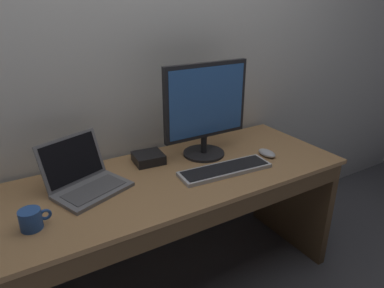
{
  "coord_description": "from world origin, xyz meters",
  "views": [
    {
      "loc": [
        -0.72,
        -1.37,
        1.54
      ],
      "look_at": [
        0.1,
        0.0,
        0.87
      ],
      "focal_mm": 32.58,
      "sensor_mm": 36.0,
      "label": 1
    }
  ],
  "objects_px": {
    "external_monitor": "(206,108)",
    "wired_keyboard": "(225,170)",
    "laptop_space_gray": "(85,179)",
    "external_drive_box": "(148,158)",
    "coffee_mug": "(31,219)",
    "computer_mouse": "(267,153)"
  },
  "relations": [
    {
      "from": "external_monitor",
      "to": "wired_keyboard",
      "type": "xyz_separation_m",
      "value": [
        -0.02,
        -0.22,
        -0.27
      ]
    },
    {
      "from": "laptop_space_gray",
      "to": "external_drive_box",
      "type": "relative_size",
      "value": 2.58
    },
    {
      "from": "wired_keyboard",
      "to": "coffee_mug",
      "type": "relative_size",
      "value": 4.17
    },
    {
      "from": "external_drive_box",
      "to": "coffee_mug",
      "type": "relative_size",
      "value": 1.29
    },
    {
      "from": "wired_keyboard",
      "to": "coffee_mug",
      "type": "xyz_separation_m",
      "value": [
        -0.91,
        -0.01,
        0.03
      ]
    },
    {
      "from": "laptop_space_gray",
      "to": "external_drive_box",
      "type": "bearing_deg",
      "value": 17.38
    },
    {
      "from": "wired_keyboard",
      "to": "external_drive_box",
      "type": "height_order",
      "value": "external_drive_box"
    },
    {
      "from": "computer_mouse",
      "to": "coffee_mug",
      "type": "xyz_separation_m",
      "value": [
        -1.22,
        -0.04,
        0.02
      ]
    },
    {
      "from": "wired_keyboard",
      "to": "computer_mouse",
      "type": "distance_m",
      "value": 0.31
    },
    {
      "from": "coffee_mug",
      "to": "external_monitor",
      "type": "bearing_deg",
      "value": 13.62
    },
    {
      "from": "wired_keyboard",
      "to": "coffee_mug",
      "type": "height_order",
      "value": "coffee_mug"
    },
    {
      "from": "wired_keyboard",
      "to": "external_drive_box",
      "type": "xyz_separation_m",
      "value": [
        -0.29,
        0.3,
        0.01
      ]
    },
    {
      "from": "coffee_mug",
      "to": "external_drive_box",
      "type": "bearing_deg",
      "value": 26.22
    },
    {
      "from": "coffee_mug",
      "to": "computer_mouse",
      "type": "bearing_deg",
      "value": 1.97
    },
    {
      "from": "laptop_space_gray",
      "to": "wired_keyboard",
      "type": "xyz_separation_m",
      "value": [
        0.65,
        -0.19,
        -0.04
      ]
    },
    {
      "from": "external_drive_box",
      "to": "laptop_space_gray",
      "type": "bearing_deg",
      "value": -162.62
    },
    {
      "from": "wired_keyboard",
      "to": "computer_mouse",
      "type": "xyz_separation_m",
      "value": [
        0.31,
        0.04,
        0.01
      ]
    },
    {
      "from": "external_monitor",
      "to": "computer_mouse",
      "type": "xyz_separation_m",
      "value": [
        0.29,
        -0.18,
        -0.26
      ]
    },
    {
      "from": "laptop_space_gray",
      "to": "external_monitor",
      "type": "height_order",
      "value": "external_monitor"
    },
    {
      "from": "wired_keyboard",
      "to": "computer_mouse",
      "type": "height_order",
      "value": "computer_mouse"
    },
    {
      "from": "laptop_space_gray",
      "to": "external_monitor",
      "type": "bearing_deg",
      "value": 2.8
    },
    {
      "from": "external_monitor",
      "to": "coffee_mug",
      "type": "height_order",
      "value": "external_monitor"
    }
  ]
}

